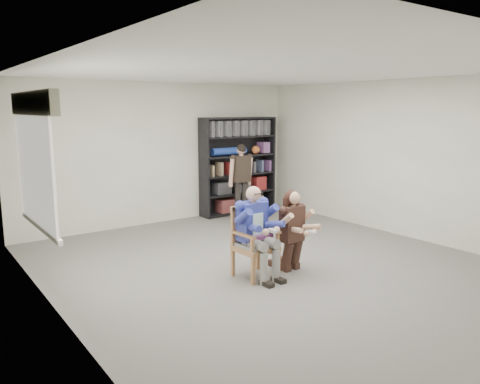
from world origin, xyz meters
TOP-DOWN VIEW (x-y plane):
  - room_shell at (0.00, 0.00)m, footprint 6.00×7.00m
  - floor at (0.00, 0.00)m, footprint 6.00×7.00m
  - window_left at (-2.95, 1.00)m, footprint 0.16×2.00m
  - armchair at (-0.48, -0.14)m, footprint 0.59×0.57m
  - seated_man at (-0.48, -0.14)m, footprint 0.58×0.79m
  - kneeling_woman at (0.10, -0.26)m, footprint 0.53×0.81m
  - bookshelf at (1.70, 3.28)m, footprint 1.80×0.38m
  - standing_man at (1.24, 2.55)m, footprint 0.51×0.30m

SIDE VIEW (x-z plane):
  - floor at x=0.00m, z-range -0.01..0.01m
  - armchair at x=-0.48m, z-range 0.00..0.98m
  - kneeling_woman at x=0.10m, z-range 0.00..1.16m
  - seated_man at x=-0.48m, z-range 0.00..1.27m
  - standing_man at x=1.24m, z-range 0.00..1.59m
  - bookshelf at x=1.70m, z-range 0.00..2.10m
  - room_shell at x=0.00m, z-range 0.00..2.80m
  - window_left at x=-2.95m, z-range 0.76..2.50m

